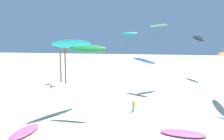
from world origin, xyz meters
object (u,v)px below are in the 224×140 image
(palm_tree_0, at_px, (60,51))
(grounded_kite_2, at_px, (183,133))
(flying_kite_9, at_px, (159,25))
(person_foreground_walker, at_px, (133,105))
(grounded_kite_1, at_px, (25,132))
(flying_kite_4, at_px, (130,34))
(palm_tree_1, at_px, (65,51))
(flying_kite_8, at_px, (144,61))
(flying_kite_1, at_px, (73,44))
(flying_kite_7, at_px, (88,49))
(flying_kite_3, at_px, (199,38))

(palm_tree_0, relative_size, grounded_kite_2, 1.94)
(flying_kite_9, xyz_separation_m, person_foreground_walker, (-3.40, -16.58, -12.14))
(grounded_kite_1, distance_m, grounded_kite_2, 16.86)
(flying_kite_4, bearing_deg, grounded_kite_1, -97.56)
(palm_tree_1, xyz_separation_m, flying_kite_8, (18.12, -4.41, -1.56))
(palm_tree_1, relative_size, grounded_kite_1, 2.07)
(flying_kite_8, height_order, person_foreground_walker, flying_kite_8)
(palm_tree_1, relative_size, flying_kite_8, 1.31)
(flying_kite_1, distance_m, person_foreground_walker, 12.27)
(flying_kite_1, relative_size, person_foreground_walker, 6.32)
(person_foreground_walker, bearing_deg, grounded_kite_2, -47.70)
(palm_tree_1, relative_size, flying_kite_9, 0.67)
(flying_kite_8, bearing_deg, flying_kite_9, 60.57)
(palm_tree_1, distance_m, flying_kite_9, 21.55)
(palm_tree_1, bearing_deg, grounded_kite_2, -44.05)
(flying_kite_7, distance_m, grounded_kite_1, 12.57)
(grounded_kite_1, bearing_deg, flying_kite_8, 62.14)
(flying_kite_1, height_order, flying_kite_8, flying_kite_1)
(flying_kite_4, height_order, flying_kite_8, flying_kite_4)
(flying_kite_1, height_order, flying_kite_4, flying_kite_4)
(flying_kite_1, relative_size, flying_kite_7, 1.07)
(palm_tree_0, xyz_separation_m, flying_kite_8, (20.10, -6.23, -1.32))
(flying_kite_3, relative_size, person_foreground_walker, 7.27)
(flying_kite_3, xyz_separation_m, grounded_kite_1, (-24.39, -40.42, -10.32))
(flying_kite_8, relative_size, person_foreground_walker, 4.32)
(palm_tree_0, distance_m, flying_kite_7, 23.86)
(palm_tree_0, distance_m, grounded_kite_2, 35.98)
(grounded_kite_1, bearing_deg, flying_kite_7, 59.67)
(flying_kite_4, bearing_deg, grounded_kite_2, -75.22)
(flying_kite_1, distance_m, grounded_kite_1, 13.42)
(palm_tree_0, relative_size, flying_kite_8, 1.31)
(flying_kite_7, relative_size, grounded_kite_2, 2.01)
(flying_kite_7, height_order, flying_kite_8, flying_kite_7)
(palm_tree_0, relative_size, flying_kite_4, 0.72)
(flying_kite_7, distance_m, grounded_kite_2, 15.50)
(palm_tree_0, height_order, flying_kite_3, flying_kite_3)
(palm_tree_0, bearing_deg, grounded_kite_2, -43.94)
(palm_tree_1, xyz_separation_m, grounded_kite_2, (23.40, -22.64, -7.48))
(palm_tree_1, height_order, flying_kite_1, flying_kite_1)
(flying_kite_3, xyz_separation_m, flying_kite_8, (-13.09, -19.07, -4.43))
(palm_tree_1, xyz_separation_m, flying_kite_3, (31.21, 14.66, 2.87))
(palm_tree_0, height_order, flying_kite_1, flying_kite_1)
(flying_kite_3, xyz_separation_m, grounded_kite_2, (-7.81, -37.30, -10.36))
(person_foreground_walker, bearing_deg, flying_kite_8, 86.81)
(flying_kite_9, distance_m, grounded_kite_1, 32.40)
(palm_tree_1, xyz_separation_m, flying_kite_1, (8.66, -16.18, 1.77))
(flying_kite_3, bearing_deg, flying_kite_8, -124.48)
(flying_kite_8, xyz_separation_m, grounded_kite_2, (5.28, -18.23, -5.93))
(palm_tree_0, distance_m, flying_kite_1, 21.00)
(palm_tree_1, distance_m, flying_kite_3, 34.60)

